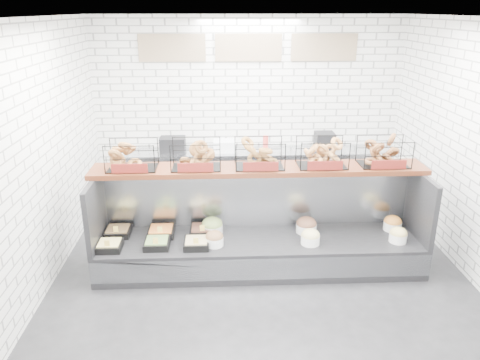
{
  "coord_description": "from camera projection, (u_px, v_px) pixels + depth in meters",
  "views": [
    {
      "loc": [
        -0.48,
        -4.88,
        3.08
      ],
      "look_at": [
        -0.24,
        0.45,
        1.12
      ],
      "focal_mm": 35.0,
      "sensor_mm": 36.0,
      "label": 1
    }
  ],
  "objects": [
    {
      "name": "prep_counter",
      "position": [
        249.0,
        175.0,
        7.78
      ],
      "size": [
        4.0,
        0.6,
        1.2
      ],
      "color": "#93969B",
      "rests_on": "ground"
    },
    {
      "name": "room_shell",
      "position": [
        260.0,
        101.0,
        5.52
      ],
      "size": [
        5.02,
        5.51,
        3.01
      ],
      "color": "white",
      "rests_on": "ground"
    },
    {
      "name": "bagel_shelf",
      "position": [
        260.0,
        156.0,
        5.67
      ],
      "size": [
        4.1,
        0.5,
        0.4
      ],
      "color": "#3B180C",
      "rests_on": "display_case"
    },
    {
      "name": "display_case",
      "position": [
        258.0,
        241.0,
        5.88
      ],
      "size": [
        4.0,
        0.9,
        1.2
      ],
      "color": "black",
      "rests_on": "ground"
    },
    {
      "name": "ground",
      "position": [
        261.0,
        279.0,
        5.67
      ],
      "size": [
        5.5,
        5.5,
        0.0
      ],
      "primitive_type": "plane",
      "color": "black",
      "rests_on": "ground"
    }
  ]
}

